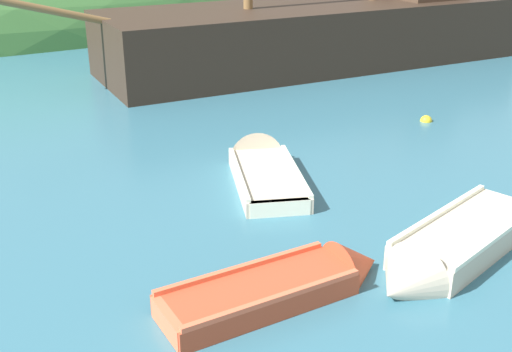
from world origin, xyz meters
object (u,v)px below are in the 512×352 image
Objects in this scene: sailing_ship at (321,41)px; rowboat_outer_right at (449,252)px; buoy_yellow at (426,121)px; rowboat_portside at (290,287)px; rowboat_outer_left at (262,171)px.

sailing_ship is 12.73m from rowboat_outer_right.
buoy_yellow is at bearing 80.74° from sailing_ship.
rowboat_portside is (-7.93, -11.14, -0.65)m from sailing_ship.
rowboat_outer_right is at bearing -149.01° from rowboat_outer_left.
buoy_yellow is at bearing -146.55° from rowboat_outer_right.
sailing_ship reaches higher than rowboat_outer_right.
sailing_ship is 9.72m from rowboat_outer_left.
rowboat_portside is (-2.49, 0.35, -0.04)m from rowboat_outer_right.
rowboat_outer_right is 12.78× the size of buoy_yellow.
rowboat_portside is 11.32× the size of buoy_yellow.
buoy_yellow is at bearing 33.90° from rowboat_portside.
sailing_ship is 58.21× the size of buoy_yellow.
rowboat_portside is at bearing -24.96° from rowboat_outer_right.
rowboat_outer_right is 1.10× the size of rowboat_outer_left.
sailing_ship is at bearing 79.38° from buoy_yellow.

